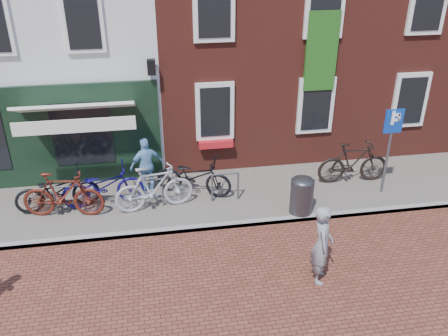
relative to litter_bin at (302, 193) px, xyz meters
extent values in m
plane|color=brown|center=(-2.32, -0.30, -0.66)|extent=(80.00, 80.00, 0.00)
cube|color=slate|center=(-1.32, 1.20, -0.61)|extent=(24.00, 3.00, 0.10)
cube|color=silver|center=(-7.32, 6.70, 3.84)|extent=(8.00, 8.00, 9.00)
cylinder|color=#39393C|center=(0.00, 0.00, -0.12)|extent=(0.59, 0.59, 0.88)
ellipsoid|color=#39393C|center=(0.00, 0.00, 0.39)|extent=(0.59, 0.59, 0.27)
cylinder|color=#4C4C4F|center=(2.55, 0.64, 0.60)|extent=(0.07, 0.07, 2.32)
cube|color=#0C3899|center=(2.55, 0.62, 1.54)|extent=(0.50, 0.04, 0.65)
imported|color=gray|center=(-0.39, -2.45, 0.23)|extent=(0.58, 0.74, 1.77)
imported|color=#7DB6E4|center=(-3.84, 1.78, 0.23)|extent=(1.00, 0.68, 1.59)
imported|color=black|center=(-6.14, 1.20, -0.01)|extent=(2.19, 1.05, 1.11)
imported|color=#541B11|center=(-5.94, 0.82, 0.05)|extent=(2.11, 0.89, 1.23)
imported|color=#140B5D|center=(-5.00, 1.24, -0.01)|extent=(2.17, 0.95, 1.11)
imported|color=#ABABAD|center=(-3.68, 0.80, 0.05)|extent=(2.11, 0.89, 1.23)
imported|color=black|center=(-2.60, 1.39, -0.01)|extent=(2.23, 1.50, 1.11)
imported|color=black|center=(1.95, 1.33, 0.05)|extent=(2.06, 0.66, 1.23)
camera|label=1|loc=(-3.66, -9.78, 5.92)|focal=37.46mm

